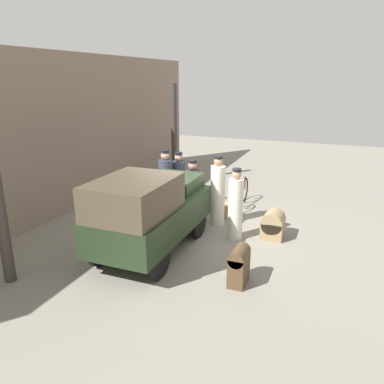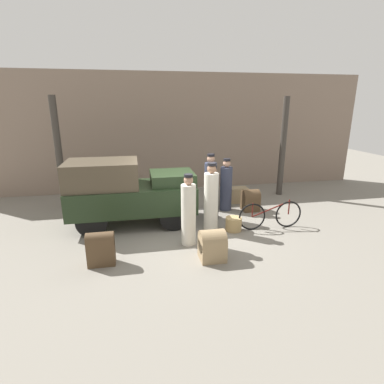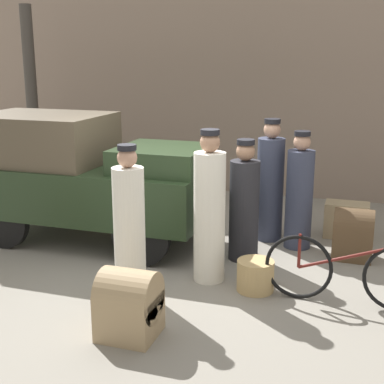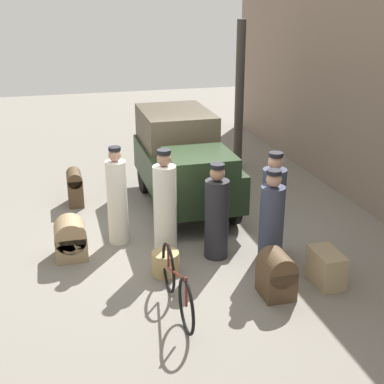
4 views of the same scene
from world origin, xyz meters
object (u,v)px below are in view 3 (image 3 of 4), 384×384
suitcase_tan_flat (353,233)px  wicker_basket (255,276)px  porter_carrying_trunk (299,195)px  porter_with_bicycle (244,206)px  trunk_large_brown (129,304)px  porter_standing_middle (209,213)px  bicycle (348,272)px  trunk_umber_medium (346,220)px  conductor_in_dark_uniform (129,228)px  truck (82,173)px  porter_lifting_near_truck (270,185)px

suitcase_tan_flat → wicker_basket: bearing=-126.1°
wicker_basket → porter_carrying_trunk: size_ratio=0.26×
porter_with_bicycle → trunk_large_brown: size_ratio=2.38×
porter_standing_middle → suitcase_tan_flat: 2.17m
bicycle → trunk_umber_medium: 2.38m
trunk_umber_medium → conductor_in_dark_uniform: bearing=-128.4°
porter_carrying_trunk → conductor_in_dark_uniform: conductor_in_dark_uniform is taller
truck → trunk_umber_medium: 4.04m
conductor_in_dark_uniform → porter_with_bicycle: bearing=57.0°
wicker_basket → truck: bearing=160.6°
truck → suitcase_tan_flat: 3.95m
bicycle → conductor_in_dark_uniform: 2.48m
wicker_basket → trunk_large_brown: trunk_large_brown is taller
truck → bicycle: size_ratio=1.89×
bicycle → wicker_basket: 1.06m
wicker_basket → trunk_umber_medium: size_ratio=0.68×
truck → wicker_basket: truck is taller
conductor_in_dark_uniform → porter_standing_middle: bearing=43.3°
bicycle → wicker_basket: bearing=176.7°
porter_carrying_trunk → porter_with_bicycle: size_ratio=1.03×
porter_lifting_near_truck → conductor_in_dark_uniform: bearing=-115.6°
suitcase_tan_flat → porter_standing_middle: bearing=-141.9°
porter_with_bicycle → suitcase_tan_flat: (1.42, 0.49, -0.40)m
porter_carrying_trunk → trunk_umber_medium: bearing=45.3°
bicycle → conductor_in_dark_uniform: size_ratio=1.04×
truck → porter_lifting_near_truck: 2.78m
truck → wicker_basket: size_ratio=7.89×
porter_standing_middle → porter_carrying_trunk: bearing=59.7°
porter_with_bicycle → trunk_umber_medium: size_ratio=2.54×
porter_lifting_near_truck → suitcase_tan_flat: size_ratio=2.59×
truck → porter_standing_middle: 2.36m
truck → conductor_in_dark_uniform: (1.46, -1.55, -0.21)m
porter_carrying_trunk → bicycle: bearing=-66.1°
wicker_basket → porter_lifting_near_truck: 1.99m
truck → bicycle: bearing=-15.2°
porter_standing_middle → trunk_large_brown: size_ratio=2.70×
bicycle → porter_with_bicycle: size_ratio=1.11×
truck → porter_with_bicycle: 2.46m
wicker_basket → porter_lifting_near_truck: porter_lifting_near_truck is taller
porter_lifting_near_truck → trunk_umber_medium: porter_lifting_near_truck is taller
trunk_large_brown → bicycle: bearing=34.1°
truck → porter_with_bicycle: truck is taller
trunk_umber_medium → trunk_large_brown: size_ratio=0.94×
truck → porter_standing_middle: bearing=-21.2°
porter_lifting_near_truck → suitcase_tan_flat: (1.23, -0.43, -0.48)m
porter_lifting_near_truck → trunk_umber_medium: (1.11, 0.44, -0.56)m
conductor_in_dark_uniform → trunk_umber_medium: (2.28, 2.88, -0.54)m
porter_with_bicycle → trunk_large_brown: (-0.61, -2.38, -0.41)m
bicycle → porter_standing_middle: porter_standing_middle is taller
conductor_in_dark_uniform → porter_with_bicycle: size_ratio=1.07×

